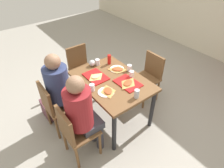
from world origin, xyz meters
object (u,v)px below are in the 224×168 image
object	(u,v)px
tray_red_near	(96,77)
plastic_cup_a	(129,68)
chair_near_left	(55,105)
pizza_slice_c	(118,69)
paper_plate_near_edge	(106,92)
condiment_bottle	(109,59)
chair_near_right	(74,131)
tray_red_far	(128,83)
person_in_brown_jacket	(82,112)
paper_plate_center	(117,69)
pizza_slice_b	(128,83)
foil_bundle	(92,63)
plastic_cup_b	(92,88)
pizza_slice_a	(96,77)
plastic_cup_c	(98,62)
chair_far_side	(149,75)
chair_left_end	(80,66)
pizza_slice_d	(108,91)
plastic_cup_d	(132,74)
handbag	(49,109)
soda_can	(137,94)
main_table	(112,85)
person_in_red	(61,87)

from	to	relation	value
tray_red_near	plastic_cup_a	world-z (taller)	plastic_cup_a
chair_near_left	pizza_slice_c	bearing A→B (deg)	82.06
paper_plate_near_edge	condiment_bottle	xyz separation A→B (m)	(-0.55, 0.46, 0.08)
chair_near_right	tray_red_far	bearing A→B (deg)	95.33
person_in_brown_jacket	paper_plate_center	bearing A→B (deg)	117.36
pizza_slice_b	foil_bundle	world-z (taller)	foil_bundle
plastic_cup_b	condiment_bottle	world-z (taller)	condiment_bottle
tray_red_far	condiment_bottle	distance (m)	0.59
pizza_slice_a	plastic_cup_c	size ratio (longest dim) A/B	2.17
chair_far_side	chair_left_end	size ratio (longest dim) A/B	1.00
pizza_slice_d	condiment_bottle	bearing A→B (deg)	142.09
foil_bundle	plastic_cup_d	bearing A→B (deg)	25.77
paper_plate_center	paper_plate_near_edge	world-z (taller)	same
pizza_slice_d	plastic_cup_d	distance (m)	0.48
pizza_slice_b	plastic_cup_b	distance (m)	0.50
plastic_cup_a	foil_bundle	size ratio (longest dim) A/B	1.00
plastic_cup_c	chair_near_left	bearing A→B (deg)	-78.69
chair_far_side	handbag	bearing A→B (deg)	-111.53
pizza_slice_d	plastic_cup_a	distance (m)	0.60
plastic_cup_a	condiment_bottle	world-z (taller)	condiment_bottle
pizza_slice_c	soda_can	distance (m)	0.67
chair_near_left	foil_bundle	xyz separation A→B (m)	(-0.20, 0.78, 0.30)
foil_bundle	handbag	size ratio (longest dim) A/B	0.31
main_table	plastic_cup_a	bearing A→B (deg)	94.64
main_table	chair_near_left	distance (m)	0.86
chair_far_side	chair_left_end	bearing A→B (deg)	-140.15
main_table	person_in_brown_jacket	size ratio (longest dim) A/B	0.90
plastic_cup_c	plastic_cup_b	bearing A→B (deg)	-40.43
pizza_slice_c	plastic_cup_c	bearing A→B (deg)	-153.17
paper_plate_near_edge	person_in_red	bearing A→B (deg)	-136.88
plastic_cup_d	soda_can	distance (m)	0.45
plastic_cup_c	condiment_bottle	distance (m)	0.19
chair_near_left	chair_left_end	size ratio (longest dim) A/B	1.00
chair_left_end	paper_plate_near_edge	xyz separation A→B (m)	(1.13, -0.23, 0.25)
chair_left_end	soda_can	xyz separation A→B (m)	(1.45, 0.02, 0.31)
main_table	person_in_brown_jacket	bearing A→B (deg)	-66.46
pizza_slice_a	pizza_slice_b	world-z (taller)	same
main_table	handbag	xyz separation A→B (m)	(-0.64, -0.82, -0.51)
plastic_cup_a	chair_near_right	bearing A→B (deg)	-74.68
pizza_slice_b	soda_can	distance (m)	0.29
plastic_cup_b	chair_near_left	bearing A→B (deg)	-125.33
tray_red_far	person_in_red	bearing A→B (deg)	-121.91
person_in_brown_jacket	pizza_slice_a	xyz separation A→B (m)	(-0.47, 0.50, 0.02)
chair_near_right	condiment_bottle	bearing A→B (deg)	122.72
pizza_slice_c	soda_can	world-z (taller)	soda_can
main_table	chair_far_side	size ratio (longest dim) A/B	1.34
chair_near_right	handbag	world-z (taller)	chair_near_right
plastic_cup_c	tray_red_far	bearing A→B (deg)	5.40
chair_left_end	paper_plate_center	xyz separation A→B (m)	(0.79, 0.23, 0.25)
paper_plate_center	foil_bundle	size ratio (longest dim) A/B	2.20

